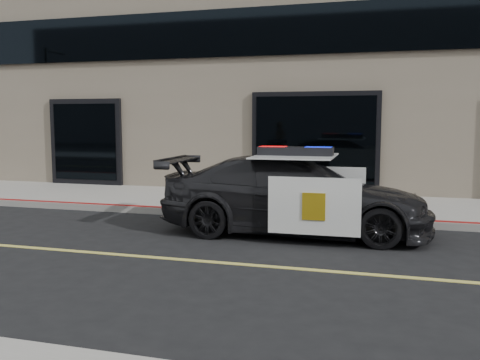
# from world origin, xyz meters

# --- Properties ---
(ground) EXTENTS (120.00, 120.00, 0.00)m
(ground) POSITION_xyz_m (0.00, 0.00, 0.00)
(ground) COLOR black
(ground) RESTS_ON ground
(sidewalk_n) EXTENTS (60.00, 3.50, 0.15)m
(sidewalk_n) POSITION_xyz_m (0.00, 5.25, 0.07)
(sidewalk_n) COLOR gray
(sidewalk_n) RESTS_ON ground
(police_car) EXTENTS (2.42, 5.10, 1.64)m
(police_car) POSITION_xyz_m (-0.68, 2.38, 0.74)
(police_car) COLOR black
(police_car) RESTS_ON ground
(fire_hydrant) EXTENTS (0.35, 0.49, 0.78)m
(fire_hydrant) POSITION_xyz_m (-2.72, 3.99, 0.51)
(fire_hydrant) COLOR white
(fire_hydrant) RESTS_ON sidewalk_n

